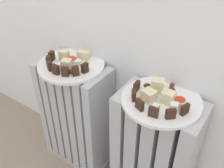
{
  "coord_description": "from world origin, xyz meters",
  "views": [
    {
      "loc": [
        0.45,
        -0.38,
        1.13
      ],
      "look_at": [
        0.0,
        0.28,
        0.55
      ],
      "focal_mm": 41.54,
      "sensor_mm": 36.0,
      "label": 1
    }
  ],
  "objects_px": {
    "radiator_left": "(77,116)",
    "radiator_right": "(153,155)",
    "plate_right": "(161,100)",
    "jam_bowl_right": "(180,102)",
    "fork": "(84,67)",
    "plate_left": "(71,65)",
    "jam_bowl_left": "(72,61)"
  },
  "relations": [
    {
      "from": "radiator_right",
      "to": "jam_bowl_left",
      "type": "relative_size",
      "value": 11.66
    },
    {
      "from": "radiator_left",
      "to": "plate_right",
      "type": "xyz_separation_m",
      "value": [
        0.41,
        0.0,
        0.29
      ]
    },
    {
      "from": "plate_right",
      "to": "jam_bowl_right",
      "type": "relative_size",
      "value": 6.16
    },
    {
      "from": "plate_right",
      "to": "jam_bowl_right",
      "type": "distance_m",
      "value": 0.06
    },
    {
      "from": "plate_right",
      "to": "plate_left",
      "type": "bearing_deg",
      "value": 180.0
    },
    {
      "from": "jam_bowl_right",
      "to": "fork",
      "type": "height_order",
      "value": "jam_bowl_right"
    },
    {
      "from": "radiator_left",
      "to": "radiator_right",
      "type": "xyz_separation_m",
      "value": [
        0.41,
        0.0,
        0.0
      ]
    },
    {
      "from": "radiator_right",
      "to": "fork",
      "type": "relative_size",
      "value": 5.87
    },
    {
      "from": "radiator_left",
      "to": "plate_left",
      "type": "relative_size",
      "value": 2.01
    },
    {
      "from": "radiator_right",
      "to": "radiator_left",
      "type": "bearing_deg",
      "value": -180.0
    },
    {
      "from": "radiator_right",
      "to": "jam_bowl_right",
      "type": "relative_size",
      "value": 12.38
    },
    {
      "from": "radiator_right",
      "to": "jam_bowl_right",
      "type": "height_order",
      "value": "jam_bowl_right"
    },
    {
      "from": "fork",
      "to": "radiator_left",
      "type": "bearing_deg",
      "value": -169.55
    },
    {
      "from": "jam_bowl_right",
      "to": "fork",
      "type": "xyz_separation_m",
      "value": [
        -0.41,
        0.0,
        -0.01
      ]
    },
    {
      "from": "jam_bowl_left",
      "to": "jam_bowl_right",
      "type": "bearing_deg",
      "value": 0.19
    },
    {
      "from": "radiator_left",
      "to": "jam_bowl_left",
      "type": "distance_m",
      "value": 0.31
    },
    {
      "from": "radiator_left",
      "to": "jam_bowl_right",
      "type": "xyz_separation_m",
      "value": [
        0.47,
        0.01,
        0.31
      ]
    },
    {
      "from": "plate_right",
      "to": "jam_bowl_left",
      "type": "distance_m",
      "value": 0.41
    },
    {
      "from": "jam_bowl_right",
      "to": "plate_left",
      "type": "bearing_deg",
      "value": -179.08
    },
    {
      "from": "plate_right",
      "to": "jam_bowl_right",
      "type": "bearing_deg",
      "value": 7.12
    },
    {
      "from": "plate_right",
      "to": "jam_bowl_left",
      "type": "xyz_separation_m",
      "value": [
        -0.41,
        0.01,
        0.02
      ]
    },
    {
      "from": "plate_left",
      "to": "jam_bowl_left",
      "type": "bearing_deg",
      "value": 68.93
    },
    {
      "from": "radiator_left",
      "to": "radiator_right",
      "type": "relative_size",
      "value": 1.0
    },
    {
      "from": "radiator_left",
      "to": "radiator_right",
      "type": "bearing_deg",
      "value": 0.0
    },
    {
      "from": "plate_right",
      "to": "fork",
      "type": "xyz_separation_m",
      "value": [
        -0.35,
        0.01,
        0.01
      ]
    },
    {
      "from": "radiator_left",
      "to": "fork",
      "type": "distance_m",
      "value": 0.3
    },
    {
      "from": "fork",
      "to": "jam_bowl_right",
      "type": "bearing_deg",
      "value": -0.47
    },
    {
      "from": "radiator_right",
      "to": "fork",
      "type": "height_order",
      "value": "fork"
    },
    {
      "from": "plate_right",
      "to": "fork",
      "type": "height_order",
      "value": "fork"
    },
    {
      "from": "jam_bowl_left",
      "to": "jam_bowl_right",
      "type": "xyz_separation_m",
      "value": [
        0.47,
        0.0,
        -0.0
      ]
    },
    {
      "from": "radiator_left",
      "to": "jam_bowl_left",
      "type": "relative_size",
      "value": 11.66
    },
    {
      "from": "radiator_right",
      "to": "jam_bowl_right",
      "type": "xyz_separation_m",
      "value": [
        0.06,
        0.01,
        0.31
      ]
    }
  ]
}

